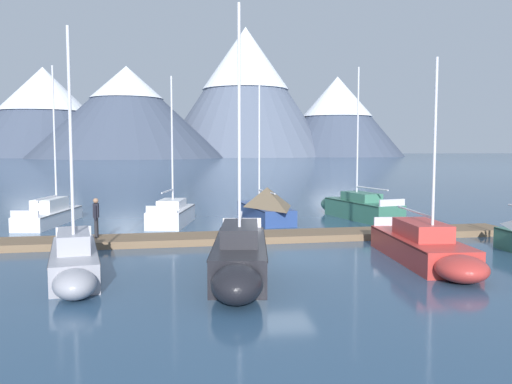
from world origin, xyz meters
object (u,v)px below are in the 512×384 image
at_px(sailboat_far_berth, 265,204).
at_px(person_on_dock, 96,215).
at_px(sailboat_second_berth, 74,260).
at_px(sailboat_mid_dock_port, 173,213).
at_px(sailboat_mid_dock_starboard, 240,257).
at_px(sailboat_end_of_dock, 356,207).
at_px(sailboat_outer_slip, 426,248).
at_px(sailboat_nearest_berth, 53,213).

height_order(sailboat_far_berth, person_on_dock, sailboat_far_berth).
xyz_separation_m(sailboat_second_berth, sailboat_far_berth, (8.09, 12.52, 0.33)).
bearing_deg(sailboat_mid_dock_port, sailboat_second_berth, -103.78).
bearing_deg(sailboat_mid_dock_port, sailboat_mid_dock_starboard, -79.92).
relative_size(sailboat_second_berth, sailboat_end_of_dock, 0.89).
relative_size(sailboat_end_of_dock, person_on_dock, 5.19).
bearing_deg(sailboat_second_berth, sailboat_far_berth, 57.14).
bearing_deg(sailboat_outer_slip, sailboat_end_of_dock, 82.66).
height_order(sailboat_mid_dock_starboard, sailboat_far_berth, sailboat_mid_dock_starboard).
distance_m(sailboat_nearest_berth, sailboat_mid_dock_starboard, 16.25).
distance_m(sailboat_far_berth, person_on_dock, 10.55).
xyz_separation_m(sailboat_end_of_dock, person_on_dock, (-13.84, -6.71, 0.61)).
bearing_deg(sailboat_far_berth, sailboat_mid_dock_port, -174.05).
bearing_deg(sailboat_mid_dock_starboard, sailboat_far_berth, 77.62).
bearing_deg(sailboat_outer_slip, sailboat_nearest_berth, 141.46).
bearing_deg(sailboat_second_berth, sailboat_mid_dock_port, 76.22).
distance_m(sailboat_second_berth, sailboat_mid_dock_port, 12.34).
xyz_separation_m(sailboat_nearest_berth, sailboat_far_berth, (11.71, -0.46, 0.37)).
bearing_deg(sailboat_mid_dock_starboard, sailboat_end_of_dock, 57.94).
bearing_deg(person_on_dock, sailboat_mid_dock_port, 61.90).
height_order(sailboat_mid_dock_starboard, person_on_dock, sailboat_mid_dock_starboard).
relative_size(sailboat_nearest_berth, sailboat_mid_dock_port, 1.08).
xyz_separation_m(sailboat_far_berth, person_on_dock, (-8.32, -6.48, 0.35)).
distance_m(sailboat_far_berth, sailboat_outer_slip, 12.64).
distance_m(sailboat_outer_slip, sailboat_end_of_dock, 12.34).
distance_m(sailboat_nearest_berth, sailboat_mid_dock_port, 6.63).
bearing_deg(sailboat_far_berth, sailboat_mid_dock_starboard, -102.38).
relative_size(sailboat_mid_dock_port, sailboat_far_berth, 1.02).
xyz_separation_m(sailboat_second_berth, sailboat_mid_dock_port, (2.94, 11.98, -0.02)).
distance_m(sailboat_nearest_berth, sailboat_far_berth, 11.72).
distance_m(sailboat_nearest_berth, sailboat_second_berth, 13.47).
distance_m(sailboat_second_berth, sailboat_outer_slip, 12.04).
relative_size(sailboat_mid_dock_starboard, sailboat_end_of_dock, 0.97).
xyz_separation_m(sailboat_nearest_berth, sailboat_mid_dock_port, (6.56, -0.99, 0.02)).
bearing_deg(sailboat_outer_slip, sailboat_mid_dock_port, 128.38).
height_order(sailboat_nearest_berth, sailboat_second_berth, sailboat_nearest_berth).
xyz_separation_m(sailboat_nearest_berth, person_on_dock, (3.39, -6.94, 0.72)).
distance_m(sailboat_mid_dock_starboard, person_on_dock, 8.65).
relative_size(sailboat_nearest_berth, sailboat_end_of_dock, 0.98).
xyz_separation_m(sailboat_mid_dock_starboard, sailboat_far_berth, (2.90, 13.20, 0.23)).
bearing_deg(sailboat_mid_dock_port, sailboat_end_of_dock, 4.13).
height_order(sailboat_mid_dock_port, sailboat_outer_slip, sailboat_mid_dock_port).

